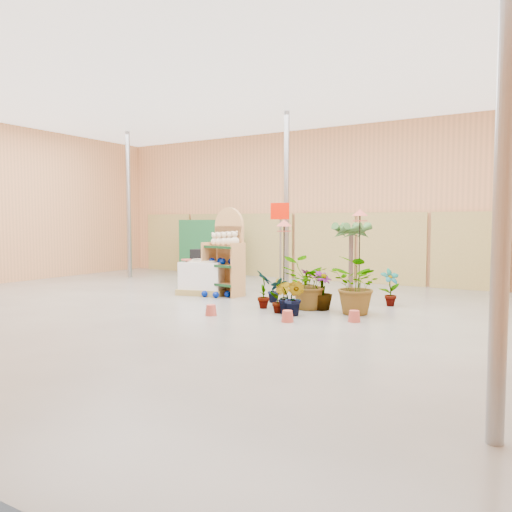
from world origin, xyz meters
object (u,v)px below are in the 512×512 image
at_px(display_shelf, 227,255).
at_px(bird_table_front, 284,226).
at_px(potted_plant_2, 307,283).
at_px(pallet_stack, 204,278).

distance_m(display_shelf, bird_table_front, 1.98).
bearing_deg(bird_table_front, potted_plant_2, -24.24).
relative_size(display_shelf, potted_plant_2, 1.97).
distance_m(pallet_stack, potted_plant_2, 3.13).
height_order(pallet_stack, potted_plant_2, potted_plant_2).
height_order(display_shelf, pallet_stack, display_shelf).
height_order(display_shelf, potted_plant_2, display_shelf).
height_order(bird_table_front, potted_plant_2, bird_table_front).
relative_size(bird_table_front, potted_plant_2, 1.70).
bearing_deg(display_shelf, bird_table_front, -6.96).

